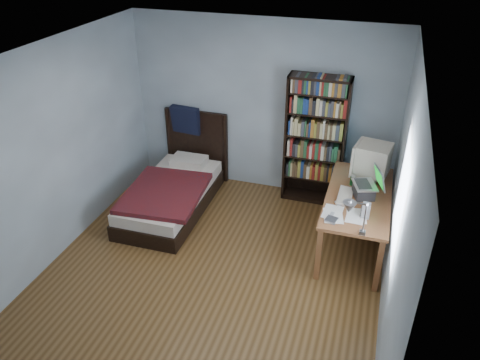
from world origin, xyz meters
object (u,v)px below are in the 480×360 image
(desk, at_px, (359,199))
(speaker, at_px, (366,211))
(keyboard, at_px, (345,196))
(crt_monitor, at_px, (371,159))
(desk_lamp, at_px, (352,210))
(laptop, at_px, (366,188))
(bookshelf, at_px, (315,141))
(soda_can, at_px, (353,180))
(bed, at_px, (173,190))

(desk, relative_size, speaker, 9.26)
(keyboard, relative_size, speaker, 2.38)
(keyboard, bearing_deg, crt_monitor, 67.87)
(crt_monitor, xyz_separation_m, desk_lamp, (-0.10, -1.62, 0.26))
(desk, relative_size, crt_monitor, 3.34)
(desk, distance_m, keyboard, 0.65)
(laptop, relative_size, bookshelf, 0.22)
(desk_lamp, xyz_separation_m, soda_can, (-0.08, 1.40, -0.47))
(crt_monitor, bearing_deg, keyboard, -113.21)
(desk, relative_size, laptop, 3.92)
(bookshelf, bearing_deg, soda_can, -50.15)
(crt_monitor, bearing_deg, desk_lamp, -93.53)
(keyboard, height_order, speaker, speaker)
(desk, xyz_separation_m, crt_monitor, (0.08, 0.00, 0.58))
(speaker, bearing_deg, crt_monitor, 94.13)
(laptop, xyz_separation_m, bookshelf, (-0.76, 0.95, 0.08))
(desk, height_order, laptop, laptop)
(crt_monitor, xyz_separation_m, soda_can, (-0.18, -0.22, -0.21))
(laptop, bearing_deg, crt_monitor, 88.77)
(speaker, bearing_deg, desk, 98.95)
(speaker, distance_m, soda_can, 0.71)
(soda_can, relative_size, bookshelf, 0.07)
(desk, xyz_separation_m, bed, (-2.51, -0.30, -0.16))
(bookshelf, bearing_deg, desk, -35.60)
(speaker, height_order, bed, bed)
(crt_monitor, height_order, bed, crt_monitor)
(keyboard, xyz_separation_m, bed, (-2.36, 0.24, -0.48))
(soda_can, height_order, bookshelf, bookshelf)
(desk_lamp, height_order, bookshelf, bookshelf)
(laptop, distance_m, soda_can, 0.29)
(laptop, height_order, desk_lamp, desk_lamp)
(desk, xyz_separation_m, soda_can, (-0.10, -0.22, 0.38))
(desk_lamp, bearing_deg, soda_can, 93.11)
(desk, bearing_deg, bookshelf, 144.40)
(keyboard, relative_size, soda_can, 3.33)
(desk, distance_m, bed, 2.54)
(desk, bearing_deg, speaker, -83.27)
(desk_lamp, bearing_deg, speaker, 79.86)
(laptop, height_order, soda_can, laptop)
(keyboard, bearing_deg, bed, 175.32)
(laptop, distance_m, keyboard, 0.26)
(desk, distance_m, bookshelf, 0.99)
(crt_monitor, xyz_separation_m, laptop, (-0.01, -0.45, -0.16))
(keyboard, bearing_deg, soda_can, 81.39)
(desk_lamp, bearing_deg, keyboard, 96.87)
(desk_lamp, relative_size, keyboard, 1.59)
(speaker, xyz_separation_m, soda_can, (-0.21, 0.68, -0.02))
(speaker, distance_m, bed, 2.74)
(crt_monitor, distance_m, bookshelf, 0.92)
(keyboard, distance_m, bookshelf, 1.18)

